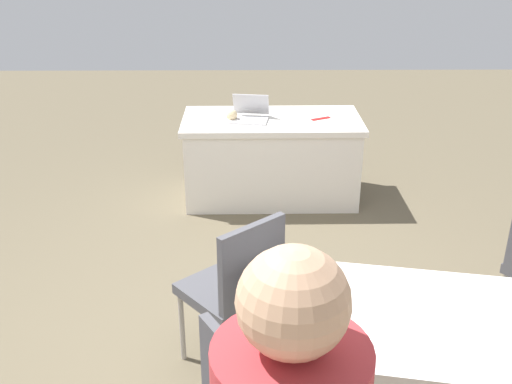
% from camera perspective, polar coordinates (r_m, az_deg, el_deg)
% --- Properties ---
extents(ground_plane, '(14.40, 14.40, 0.00)m').
position_cam_1_polar(ground_plane, '(3.70, -1.64, -14.46)').
color(ground_plane, brown).
extents(table_foreground, '(1.56, 0.78, 0.75)m').
position_cam_1_polar(table_foreground, '(5.38, 1.48, 3.25)').
color(table_foreground, silver).
rests_on(table_foreground, ground).
extents(table_back_left, '(1.57, 1.06, 0.75)m').
position_cam_1_polar(table_back_left, '(2.99, 13.97, -17.17)').
color(table_back_left, silver).
rests_on(table_back_left, ground).
extents(chair_tucked_left, '(0.62, 0.62, 0.96)m').
position_cam_1_polar(chair_tucked_left, '(3.23, -1.86, -8.79)').
color(chair_tucked_left, '#9E9993').
rests_on(chair_tucked_left, ground).
extents(laptop_silver, '(0.36, 0.33, 0.21)m').
position_cam_1_polar(laptop_silver, '(5.21, -0.64, 7.32)').
color(laptop_silver, silver).
rests_on(laptop_silver, table_foreground).
extents(yarn_ball, '(0.10, 0.10, 0.10)m').
position_cam_1_polar(yarn_ball, '(5.19, -2.33, 7.34)').
color(yarn_ball, beige).
rests_on(yarn_ball, table_foreground).
extents(scissors_red, '(0.18, 0.11, 0.01)m').
position_cam_1_polar(scissors_red, '(5.27, 6.19, 6.97)').
color(scissors_red, red).
rests_on(scissors_red, table_foreground).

